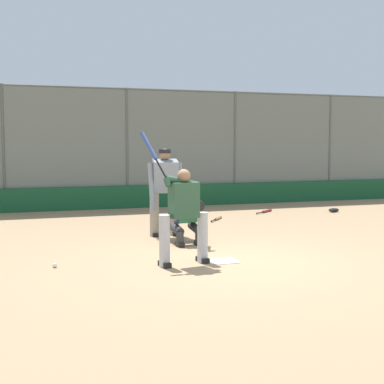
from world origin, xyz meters
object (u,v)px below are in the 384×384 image
Objects in this scene: catcher_behind_plate at (187,215)px; batter_at_plate at (183,213)px; umpire_home at (165,189)px; fielding_glove_on_dirt at (334,210)px; spare_bat_by_padding at (217,219)px; spare_bat_near_backstop at (266,211)px; baseball_loose at (55,265)px.

batter_at_plate is at bearing 67.50° from catcher_behind_plate.
batter_at_plate is 1.16× the size of umpire_home.
catcher_behind_plate is 6.35m from fielding_glove_on_dirt.
fielding_glove_on_dirt is (-3.64, -0.42, 0.02)m from spare_bat_by_padding.
spare_bat_near_backstop is at bearing -137.34° from batter_at_plate.
umpire_home reaches higher than catcher_behind_plate.
spare_bat_near_backstop is (-4.11, -5.43, -0.79)m from batter_at_plate.
batter_at_plate reaches higher than catcher_behind_plate.
fielding_glove_on_dirt is at bearing -151.01° from catcher_behind_plate.
baseball_loose is (2.51, 1.16, -0.53)m from catcher_behind_plate.
spare_bat_near_backstop is (-3.69, -2.82, -0.94)m from umpire_home.
batter_at_plate is at bearing -169.62° from spare_bat_by_padding.
baseball_loose is at bearing 47.00° from umpire_home.
fielding_glove_on_dirt is at bearing -153.29° from umpire_home.
catcher_behind_plate is at bearing 101.83° from umpire_home.
batter_at_plate is at bearing 39.53° from fielding_glove_on_dirt.
spare_bat_near_backstop is 2.36× the size of fielding_glove_on_dirt.
baseball_loose is (1.94, -0.42, -0.78)m from batter_at_plate.
baseball_loose reaches higher than spare_bat_by_padding.
catcher_behind_plate is at bearing -173.30° from spare_bat_by_padding.
spare_bat_near_backstop is 1.91m from fielding_glove_on_dirt.
baseball_loose is at bearing -22.41° from batter_at_plate.
catcher_behind_plate is (-0.57, -1.58, -0.25)m from batter_at_plate.
spare_bat_near_backstop is at bearing -24.96° from spare_bat_by_padding.
batter_at_plate is 2.14m from baseball_loose.
umpire_home reaches higher than fielding_glove_on_dirt.
umpire_home is 4.73m from spare_bat_near_backstop.
baseball_loose is at bearing 22.01° from catcher_behind_plate.
umpire_home is at bearing -85.09° from catcher_behind_plate.
spare_bat_near_backstop is 9.88× the size of baseball_loose.
batter_at_plate reaches higher than spare_bat_near_backstop.
umpire_home is 2.46× the size of spare_bat_near_backstop.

